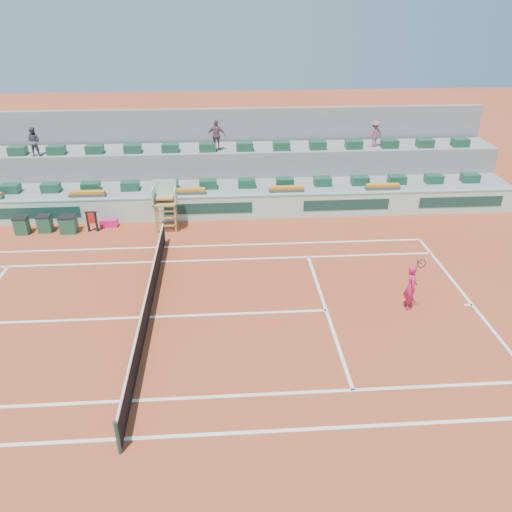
{
  "coord_description": "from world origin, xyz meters",
  "views": [
    {
      "loc": [
        2.83,
        -14.88,
        10.34
      ],
      "look_at": [
        4.0,
        2.5,
        1.0
      ],
      "focal_mm": 35.0,
      "sensor_mm": 36.0,
      "label": 1
    }
  ],
  "objects_px": {
    "umpire_chair": "(165,199)",
    "drink_cooler_a": "(68,224)",
    "player_bag": "(109,223)",
    "tennis_player": "(411,286)"
  },
  "relations": [
    {
      "from": "player_bag",
      "to": "drink_cooler_a",
      "type": "bearing_deg",
      "value": -163.98
    },
    {
      "from": "player_bag",
      "to": "tennis_player",
      "type": "distance_m",
      "value": 14.66
    },
    {
      "from": "player_bag",
      "to": "drink_cooler_a",
      "type": "xyz_separation_m",
      "value": [
        -1.78,
        -0.51,
        0.24
      ]
    },
    {
      "from": "player_bag",
      "to": "umpire_chair",
      "type": "distance_m",
      "value": 3.22
    },
    {
      "from": "umpire_chair",
      "to": "drink_cooler_a",
      "type": "relative_size",
      "value": 2.86
    },
    {
      "from": "player_bag",
      "to": "drink_cooler_a",
      "type": "relative_size",
      "value": 1.0
    },
    {
      "from": "drink_cooler_a",
      "to": "player_bag",
      "type": "bearing_deg",
      "value": 16.02
    },
    {
      "from": "umpire_chair",
      "to": "drink_cooler_a",
      "type": "distance_m",
      "value": 4.81
    },
    {
      "from": "drink_cooler_a",
      "to": "tennis_player",
      "type": "xyz_separation_m",
      "value": [
        14.11,
        -7.39,
        0.47
      ]
    },
    {
      "from": "umpire_chair",
      "to": "tennis_player",
      "type": "xyz_separation_m",
      "value": [
        9.43,
        -7.48,
        -0.65
      ]
    }
  ]
}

